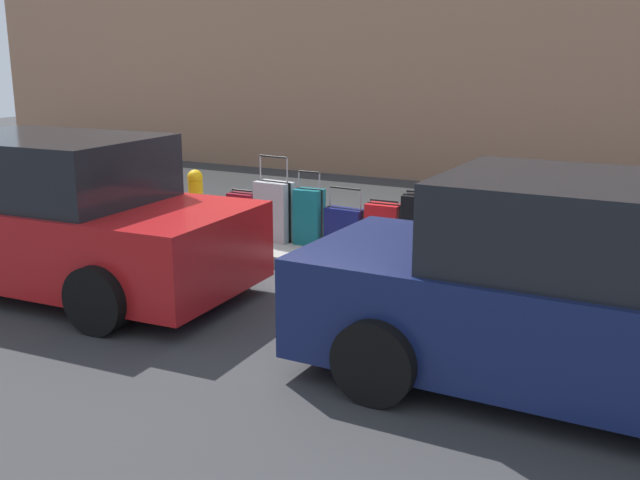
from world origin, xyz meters
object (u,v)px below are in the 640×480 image
object	(u,v)px
suitcase_black_4	(419,228)
suitcase_teal_7	(309,217)
suitcase_red_5	(383,229)
parked_car_red_1	(51,218)
parked_car_navy_0	(603,299)
suitcase_navy_6	(345,228)
suitcase_maroon_9	(243,215)
bollard_post	(148,194)
suitcase_silver_1	(544,244)
suitcase_teal_0	(595,255)
suitcase_silver_8	(274,211)
suitcase_maroon_2	(498,247)
suitcase_olive_3	(457,235)
fire_hydrant	(196,198)

from	to	relation	value
suitcase_black_4	suitcase_teal_7	distance (m)	1.48
suitcase_red_5	parked_car_red_1	size ratio (longest dim) A/B	0.15
suitcase_black_4	parked_car_red_1	world-z (taller)	parked_car_red_1
suitcase_red_5	parked_car_navy_0	size ratio (longest dim) A/B	0.15
suitcase_navy_6	suitcase_maroon_9	bearing A→B (deg)	1.24
suitcase_maroon_9	bollard_post	world-z (taller)	bollard_post
suitcase_silver_1	suitcase_navy_6	xyz separation A→B (m)	(2.39, -0.08, -0.12)
suitcase_teal_0	suitcase_silver_8	xyz separation A→B (m)	(3.89, -0.01, 0.07)
suitcase_teal_0	suitcase_maroon_2	xyz separation A→B (m)	(1.02, -0.01, -0.05)
suitcase_maroon_2	suitcase_maroon_9	size ratio (longest dim) A/B	1.36
suitcase_olive_3	suitcase_silver_8	bearing A→B (deg)	1.07
suitcase_red_5	parked_car_navy_0	bearing A→B (deg)	138.78
suitcase_silver_1	bollard_post	distance (m)	5.34
suitcase_silver_1	bollard_post	world-z (taller)	bollard_post
suitcase_olive_3	suitcase_maroon_9	bearing A→B (deg)	0.41
suitcase_black_4	suitcase_maroon_9	bearing A→B (deg)	-1.17
suitcase_teal_0	bollard_post	world-z (taller)	suitcase_teal_0
suitcase_teal_0	suitcase_navy_6	xyz separation A→B (m)	(2.91, -0.06, -0.06)
suitcase_silver_8	parked_car_navy_0	size ratio (longest dim) A/B	0.24
suitcase_olive_3	bollard_post	distance (m)	4.37
suitcase_navy_6	fire_hydrant	bearing A→B (deg)	0.82
suitcase_olive_3	suitcase_silver_8	world-z (taller)	suitcase_silver_8
suitcase_olive_3	suitcase_red_5	bearing A→B (deg)	0.74
suitcase_red_5	suitcase_maroon_2	bearing A→B (deg)	178.65
suitcase_silver_1	suitcase_navy_6	world-z (taller)	suitcase_silver_1
suitcase_teal_7	parked_car_navy_0	xyz separation A→B (m)	(-3.79, 2.45, 0.27)
suitcase_red_5	suitcase_silver_8	size ratio (longest dim) A/B	0.61
suitcase_olive_3	suitcase_teal_0	bearing A→B (deg)	177.99
suitcase_red_5	suitcase_teal_7	distance (m)	1.01
suitcase_black_4	suitcase_teal_7	xyz separation A→B (m)	(1.48, -0.07, -0.03)
fire_hydrant	suitcase_maroon_2	bearing A→B (deg)	179.67
suitcase_olive_3	bollard_post	xyz separation A→B (m)	(4.37, 0.17, 0.10)
suitcase_teal_7	parked_car_red_1	bearing A→B (deg)	53.88
suitcase_olive_3	bollard_post	size ratio (longest dim) A/B	1.01
suitcase_navy_6	suitcase_red_5	bearing A→B (deg)	177.47
suitcase_maroon_2	suitcase_silver_1	bearing A→B (deg)	176.82
suitcase_silver_1	suitcase_maroon_9	bearing A→B (deg)	-0.75
suitcase_teal_7	fire_hydrant	size ratio (longest dim) A/B	1.14
suitcase_maroon_2	parked_car_navy_0	world-z (taller)	parked_car_navy_0
bollard_post	suitcase_navy_6	bearing A→B (deg)	-176.47
parked_car_navy_0	suitcase_maroon_9	bearing A→B (deg)	-26.95
fire_hydrant	parked_car_navy_0	distance (m)	6.05
suitcase_maroon_9	bollard_post	bearing A→B (deg)	5.82
suitcase_navy_6	suitcase_teal_7	bearing A→B (deg)	1.68
suitcase_maroon_2	suitcase_silver_8	xyz separation A→B (m)	(2.87, 0.00, 0.11)
suitcase_teal_0	suitcase_maroon_2	bearing A→B (deg)	-0.47
suitcase_teal_0	suitcase_maroon_9	world-z (taller)	suitcase_teal_0
bollard_post	parked_car_red_1	world-z (taller)	parked_car_red_1
suitcase_teal_0	suitcase_navy_6	distance (m)	2.91
suitcase_red_5	parked_car_navy_0	world-z (taller)	parked_car_navy_0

